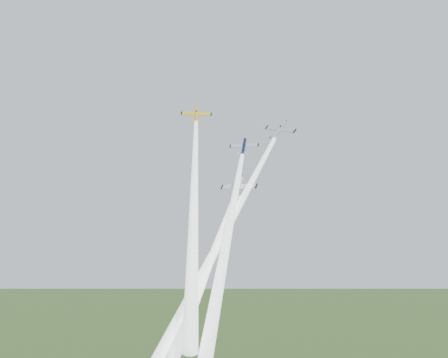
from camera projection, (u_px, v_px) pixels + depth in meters
plane_yellow at (196, 114)px, 132.20m from camera, size 8.63×7.75×6.42m
smoke_trail_yellow at (194, 213)px, 107.35m from camera, size 15.09×40.75×46.10m
plane_navy at (244, 146)px, 125.34m from camera, size 7.02×5.59×5.68m
smoke_trail_navy at (225, 251)px, 102.50m from camera, size 5.13×39.21×42.99m
plane_silver_right at (279, 130)px, 128.02m from camera, size 10.36×7.97×8.27m
smoke_trail_silver_right at (207, 267)px, 102.61m from camera, size 20.02×49.64×57.10m
plane_silver_low at (238, 188)px, 116.88m from camera, size 9.03×7.46×6.93m
smoke_trail_silver_low at (193, 307)px, 95.93m from camera, size 8.13×38.04×41.83m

